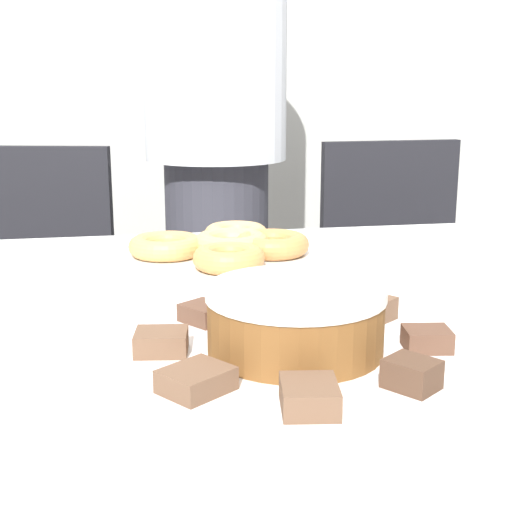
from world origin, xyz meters
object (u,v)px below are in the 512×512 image
frosted_cake (295,319)px  office_chair_right (407,318)px  person_standing (216,140)px  plate_cake (295,355)px  office_chair_left (22,342)px  plate_donuts (231,258)px

frosted_cake → office_chair_right: bearing=61.4°
office_chair_right → frosted_cake: size_ratio=4.63×
person_standing → frosted_cake: size_ratio=8.91×
plate_cake → frosted_cake: bearing=-104.0°
plate_cake → frosted_cake: 0.04m
person_standing → plate_cake: 1.11m
office_chair_left → plate_donuts: size_ratio=2.40×
office_chair_right → frosted_cake: office_chair_right is taller
office_chair_left → plate_cake: size_ratio=2.32×
person_standing → office_chair_right: bearing=-8.2°
plate_cake → office_chair_right: bearing=61.4°
office_chair_left → plate_donuts: office_chair_left is taller
office_chair_left → plate_donuts: bearing=-39.9°
person_standing → office_chair_left: 0.69m
frosted_cake → plate_donuts: bearing=90.0°
person_standing → plate_cake: size_ratio=4.46×
plate_donuts → person_standing: bearing=84.7°
person_standing → frosted_cake: person_standing is taller
plate_cake → frosted_cake: frosted_cake is taller
person_standing → office_chair_right: (0.50, -0.07, -0.48)m
person_standing → plate_donuts: 0.67m
office_chair_right → frosted_cake: bearing=-121.7°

